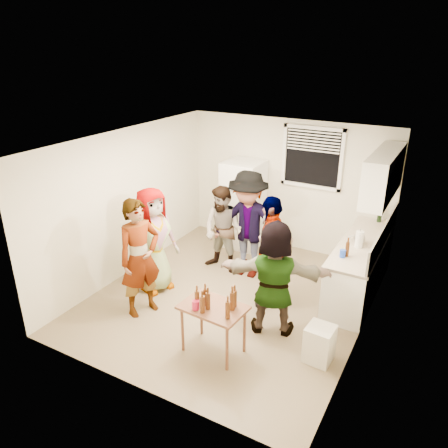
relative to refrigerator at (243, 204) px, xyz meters
The scene contains 23 objects.
room 2.20m from the refrigerator, 68.25° to the right, with size 4.00×4.50×2.50m, color beige, non-canonical shape.
window 1.60m from the refrigerator, 15.38° to the left, with size 1.12×0.10×1.06m, color white, non-canonical shape.
refrigerator is the anchor object (origin of this frame).
counter_lower 2.59m from the refrigerator, 16.59° to the right, with size 0.60×2.20×0.86m, color white.
countertop 2.56m from the refrigerator, 16.59° to the right, with size 0.64×2.22×0.04m, color beige.
backsplash 2.84m from the refrigerator, 14.94° to the right, with size 0.03×2.20×0.36m, color #BBB5AB.
upper_cabinets 2.85m from the refrigerator, 11.61° to the right, with size 0.34×1.60×0.70m, color white.
kettle 2.53m from the refrigerator, 18.39° to the right, with size 0.23×0.19×0.19m, color silver, non-canonical shape.
paper_towel 2.61m from the refrigerator, 21.36° to the right, with size 0.12×0.12×0.26m, color white.
wine_bottle 2.51m from the refrigerator, ahead, with size 0.07×0.07×0.29m, color black.
beer_bottle_counter 2.71m from the refrigerator, 29.68° to the right, with size 0.06×0.06×0.21m, color #47230C.
blue_cup 2.70m from the refrigerator, 31.28° to the right, with size 0.09×0.09×0.11m, color blue.
picture_frame 2.68m from the refrigerator, ahead, with size 0.02×0.19×0.16m, color gold.
trash_bin 3.62m from the refrigerator, 47.41° to the right, with size 0.33×0.33×0.49m, color beige.
serving_table 3.44m from the refrigerator, 69.74° to the right, with size 0.81×0.54×0.69m, color brown, non-canonical shape.
beer_bottle_table 3.38m from the refrigerator, 65.55° to the right, with size 0.06×0.06×0.25m, color #47230C.
red_cup 3.44m from the refrigerator, 73.15° to the right, with size 0.09×0.09×0.12m, color #B41839.
guest_grey 2.41m from the refrigerator, 102.53° to the right, with size 0.85×1.73×0.55m, color gray.
guest_stripe 2.97m from the refrigerator, 94.83° to the right, with size 0.65×1.79×0.43m, color #141933.
guest_back_left 1.42m from the refrigerator, 81.00° to the right, with size 0.75×1.54×0.58m, color brown.
guest_back_right 1.49m from the refrigerator, 59.77° to the right, with size 1.20×1.86×0.69m, color #38383D.
guest_black 2.31m from the refrigerator, 52.29° to the right, with size 1.03×1.76×0.43m, color black.
guest_orange 2.97m from the refrigerator, 54.80° to the right, with size 1.53×1.65×0.49m, color #C06341.
Camera 1 is at (2.79, -5.26, 3.77)m, focal length 35.00 mm.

